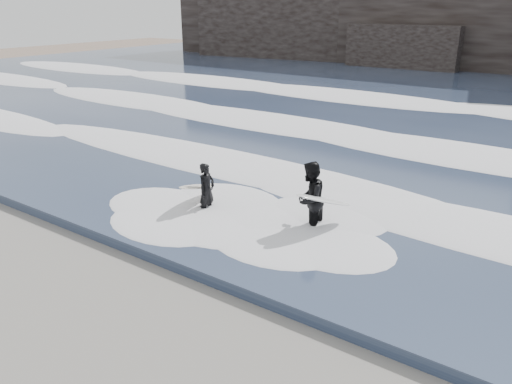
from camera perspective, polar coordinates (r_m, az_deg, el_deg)
ground at (r=10.55m, az=-22.85°, el=-14.54°), size 120.00×120.00×0.00m
sea at (r=34.52m, az=21.91°, el=9.93°), size 90.00×52.00×0.30m
foam_near at (r=16.20m, az=4.25°, el=1.24°), size 60.00×3.20×0.20m
foam_mid at (r=22.26m, az=13.65°, el=6.22°), size 60.00×4.00×0.24m
foam_far at (r=30.64m, az=20.11°, el=9.51°), size 60.00×4.80×0.30m
surfer_left at (r=14.28m, az=-5.88°, el=0.23°), size 1.05×1.93×1.63m
surfer_right at (r=13.07m, az=6.24°, el=-0.84°), size 1.43×1.88×2.03m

